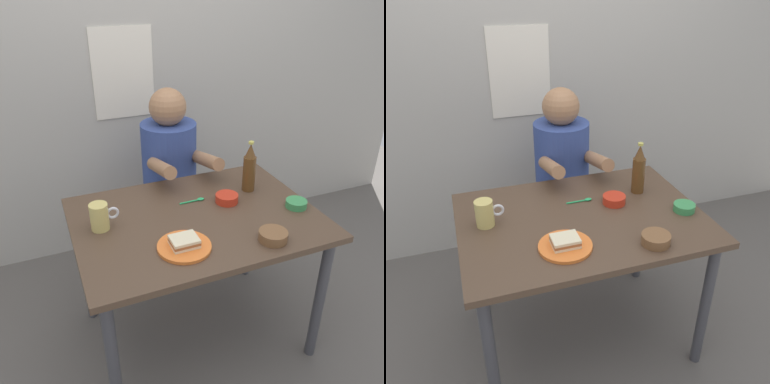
# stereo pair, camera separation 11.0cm
# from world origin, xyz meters

# --- Properties ---
(ground_plane) EXTENTS (6.00, 6.00, 0.00)m
(ground_plane) POSITION_xyz_m (0.00, 0.00, 0.00)
(ground_plane) COLOR #59544F
(wall_back) EXTENTS (4.40, 0.09, 2.60)m
(wall_back) POSITION_xyz_m (-0.00, 1.05, 1.30)
(wall_back) COLOR #ADA89E
(wall_back) RESTS_ON ground
(dining_table) EXTENTS (1.10, 0.80, 0.74)m
(dining_table) POSITION_xyz_m (0.00, 0.00, 0.65)
(dining_table) COLOR #4C3828
(dining_table) RESTS_ON ground
(stool) EXTENTS (0.34, 0.34, 0.45)m
(stool) POSITION_xyz_m (0.09, 0.63, 0.35)
(stool) COLOR #4C4C51
(stool) RESTS_ON ground
(person_seated) EXTENTS (0.33, 0.56, 0.72)m
(person_seated) POSITION_xyz_m (0.09, 0.62, 0.77)
(person_seated) COLOR #33478C
(person_seated) RESTS_ON stool
(plate_orange) EXTENTS (0.22, 0.22, 0.01)m
(plate_orange) POSITION_xyz_m (-0.14, -0.20, 0.75)
(plate_orange) COLOR orange
(plate_orange) RESTS_ON dining_table
(sandwich) EXTENTS (0.11, 0.09, 0.04)m
(sandwich) POSITION_xyz_m (-0.14, -0.20, 0.77)
(sandwich) COLOR beige
(sandwich) RESTS_ON plate_orange
(beer_mug) EXTENTS (0.13, 0.08, 0.12)m
(beer_mug) POSITION_xyz_m (-0.42, 0.06, 0.80)
(beer_mug) COLOR #D1BC66
(beer_mug) RESTS_ON dining_table
(beer_bottle) EXTENTS (0.06, 0.06, 0.26)m
(beer_bottle) POSITION_xyz_m (0.34, 0.14, 0.86)
(beer_bottle) COLOR #593819
(beer_bottle) RESTS_ON dining_table
(sauce_bowl_chili) EXTENTS (0.11, 0.11, 0.04)m
(sauce_bowl_chili) POSITION_xyz_m (0.19, 0.06, 0.76)
(sauce_bowl_chili) COLOR red
(sauce_bowl_chili) RESTS_ON dining_table
(condiment_bowl_brown) EXTENTS (0.12, 0.12, 0.04)m
(condiment_bowl_brown) POSITION_xyz_m (0.22, -0.29, 0.76)
(condiment_bowl_brown) COLOR brown
(condiment_bowl_brown) RESTS_ON dining_table
(dip_bowl_green) EXTENTS (0.10, 0.10, 0.03)m
(dip_bowl_green) POSITION_xyz_m (0.47, -0.10, 0.76)
(dip_bowl_green) COLOR #388C4C
(dip_bowl_green) RESTS_ON dining_table
(spoon) EXTENTS (0.13, 0.02, 0.01)m
(spoon) POSITION_xyz_m (0.06, 0.13, 0.75)
(spoon) COLOR #26A559
(spoon) RESTS_ON dining_table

